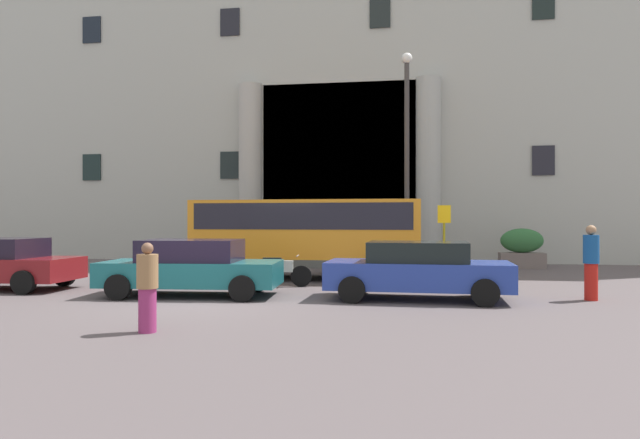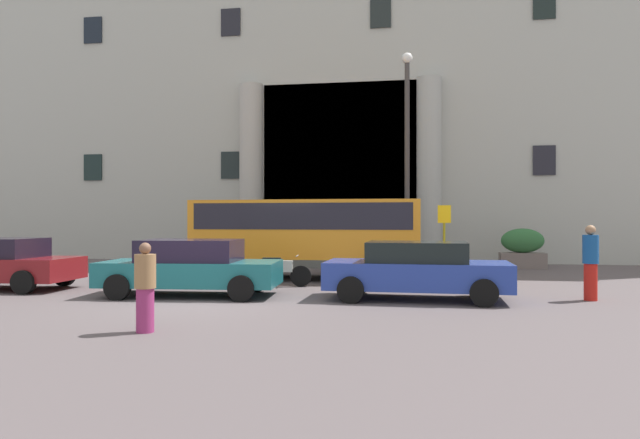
# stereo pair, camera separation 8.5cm
# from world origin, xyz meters

# --- Properties ---
(ground_plane) EXTENTS (80.00, 64.00, 0.12)m
(ground_plane) POSITION_xyz_m (0.00, 0.00, -0.06)
(ground_plane) COLOR #574D4E
(office_building_facade) EXTENTS (43.36, 9.79, 20.13)m
(office_building_facade) POSITION_xyz_m (0.01, 17.48, 10.05)
(office_building_facade) COLOR #ACACA3
(office_building_facade) RESTS_ON ground_plane
(orange_minibus) EXTENTS (7.20, 2.81, 2.52)m
(orange_minibus) POSITION_xyz_m (1.57, 5.50, 1.53)
(orange_minibus) COLOR orange
(orange_minibus) RESTS_ON ground_plane
(bus_stop_sign) EXTENTS (0.44, 0.08, 2.40)m
(bus_stop_sign) POSITION_xyz_m (5.96, 7.22, 1.49)
(bus_stop_sign) COLOR #9F9D18
(bus_stop_sign) RESTS_ON ground_plane
(hedge_planter_far_west) EXTENTS (1.95, 0.81, 1.45)m
(hedge_planter_far_west) POSITION_xyz_m (0.32, 10.20, 0.70)
(hedge_planter_far_west) COLOR slate
(hedge_planter_far_west) RESTS_ON ground_plane
(hedge_planter_entrance_left) EXTENTS (1.90, 0.73, 1.54)m
(hedge_planter_entrance_left) POSITION_xyz_m (-3.36, 10.15, 0.74)
(hedge_planter_entrance_left) COLOR slate
(hedge_planter_entrance_left) RESTS_ON ground_plane
(hedge_planter_entrance_right) EXTENTS (1.70, 0.78, 1.56)m
(hedge_planter_entrance_right) POSITION_xyz_m (9.12, 10.70, 0.75)
(hedge_planter_entrance_right) COLOR #6E615D
(hedge_planter_entrance_right) RESTS_ON ground_plane
(parked_coupe_end) EXTENTS (4.52, 2.31, 1.41)m
(parked_coupe_end) POSITION_xyz_m (-0.58, 0.97, 0.72)
(parked_coupe_end) COLOR #1A6268
(parked_coupe_end) RESTS_ON ground_plane
(parked_estate_mid) EXTENTS (4.38, 2.13, 1.38)m
(parked_estate_mid) POSITION_xyz_m (5.02, 1.19, 0.72)
(parked_estate_mid) COLOR #243B97
(parked_estate_mid) RESTS_ON ground_plane
(motorcycle_far_end) EXTENTS (1.99, 0.55, 0.89)m
(motorcycle_far_end) POSITION_xyz_m (-7.37, 2.98, 0.46)
(motorcycle_far_end) COLOR black
(motorcycle_far_end) RESTS_ON ground_plane
(motorcycle_near_kerb) EXTENTS (1.91, 0.55, 0.89)m
(motorcycle_near_kerb) POSITION_xyz_m (1.07, 3.26, 0.45)
(motorcycle_near_kerb) COLOR black
(motorcycle_near_kerb) RESTS_ON ground_plane
(scooter_by_planter) EXTENTS (1.93, 0.55, 0.89)m
(scooter_by_planter) POSITION_xyz_m (-1.95, 3.00, 0.45)
(scooter_by_planter) COLOR black
(scooter_by_planter) RESTS_ON ground_plane
(pedestrian_woman_dark_dress) EXTENTS (0.36, 0.36, 1.53)m
(pedestrian_woman_dark_dress) POSITION_xyz_m (0.44, -3.59, 0.76)
(pedestrian_woman_dark_dress) COLOR #922C61
(pedestrian_woman_dark_dress) RESTS_ON ground_plane
(pedestrian_man_red_shirt) EXTENTS (0.36, 0.36, 1.78)m
(pedestrian_man_red_shirt) POSITION_xyz_m (9.06, 1.68, 0.90)
(pedestrian_man_red_shirt) COLOR red
(pedestrian_man_red_shirt) RESTS_ON ground_plane
(lamppost_plaza_centre) EXTENTS (0.40, 0.40, 8.04)m
(lamppost_plaza_centre) POSITION_xyz_m (4.69, 8.65, 4.65)
(lamppost_plaza_centre) COLOR #3B3634
(lamppost_plaza_centre) RESTS_ON ground_plane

